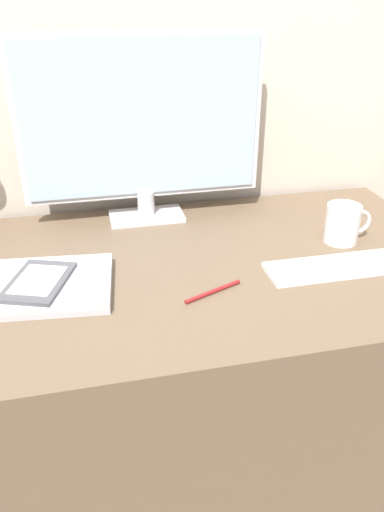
{
  "coord_description": "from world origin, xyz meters",
  "views": [
    {
      "loc": [
        -0.21,
        -0.84,
        1.3
      ],
      "look_at": [
        -0.01,
        0.09,
        0.79
      ],
      "focal_mm": 35.0,
      "sensor_mm": 36.0,
      "label": 1
    }
  ],
  "objects_px": {
    "ereader": "(38,282)",
    "coffee_mug": "(343,223)",
    "monitor": "(142,126)",
    "laptop": "(38,286)",
    "keyboard": "(334,267)",
    "pen": "(213,291)"
  },
  "relations": [
    {
      "from": "ereader",
      "to": "coffee_mug",
      "type": "xyz_separation_m",
      "value": [
        0.74,
        0.09,
        0.02
      ]
    },
    {
      "from": "monitor",
      "to": "laptop",
      "type": "relative_size",
      "value": 1.94
    },
    {
      "from": "laptop",
      "to": "coffee_mug",
      "type": "bearing_deg",
      "value": 5.99
    },
    {
      "from": "coffee_mug",
      "to": "monitor",
      "type": "bearing_deg",
      "value": 151.28
    },
    {
      "from": "keyboard",
      "to": "ereader",
      "type": "distance_m",
      "value": 0.66
    },
    {
      "from": "monitor",
      "to": "laptop",
      "type": "distance_m",
      "value": 0.5
    },
    {
      "from": "keyboard",
      "to": "laptop",
      "type": "bearing_deg",
      "value": 175.22
    },
    {
      "from": "monitor",
      "to": "keyboard",
      "type": "relative_size",
      "value": 2.0
    },
    {
      "from": "pen",
      "to": "ereader",
      "type": "bearing_deg",
      "value": 167.49
    },
    {
      "from": "ereader",
      "to": "laptop",
      "type": "bearing_deg",
      "value": 103.39
    },
    {
      "from": "monitor",
      "to": "ereader",
      "type": "height_order",
      "value": "monitor"
    },
    {
      "from": "monitor",
      "to": "pen",
      "type": "bearing_deg",
      "value": -79.08
    },
    {
      "from": "keyboard",
      "to": "laptop",
      "type": "xyz_separation_m",
      "value": [
        -0.66,
        0.05,
        0.01
      ]
    },
    {
      "from": "monitor",
      "to": "ereader",
      "type": "xyz_separation_m",
      "value": [
        -0.28,
        -0.34,
        -0.23
      ]
    },
    {
      "from": "laptop",
      "to": "pen",
      "type": "height_order",
      "value": "laptop"
    },
    {
      "from": "laptop",
      "to": "pen",
      "type": "bearing_deg",
      "value": -14.13
    },
    {
      "from": "monitor",
      "to": "coffee_mug",
      "type": "distance_m",
      "value": 0.57
    },
    {
      "from": "keyboard",
      "to": "ereader",
      "type": "height_order",
      "value": "ereader"
    },
    {
      "from": "keyboard",
      "to": "laptop",
      "type": "relative_size",
      "value": 0.97
    },
    {
      "from": "monitor",
      "to": "keyboard",
      "type": "bearing_deg",
      "value": -45.6
    },
    {
      "from": "keyboard",
      "to": "ereader",
      "type": "xyz_separation_m",
      "value": [
        -0.65,
        0.04,
        0.02
      ]
    },
    {
      "from": "keyboard",
      "to": "laptop",
      "type": "distance_m",
      "value": 0.66
    }
  ]
}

